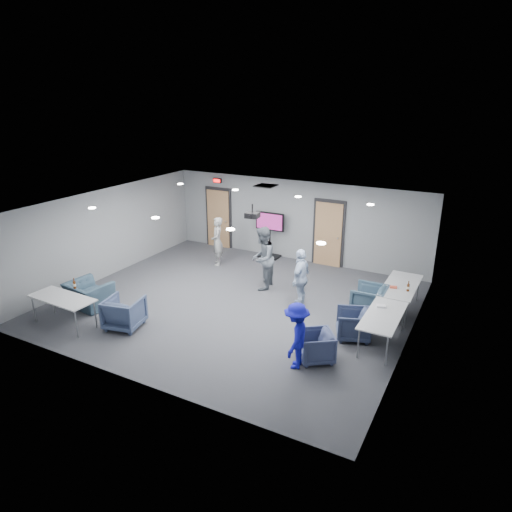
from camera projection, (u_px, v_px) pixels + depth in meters
The scene contains 29 objects.
floor at pixel (235, 303), 12.36m from camera, with size 9.00×9.00×0.00m, color #313338.
ceiling at pixel (233, 206), 11.45m from camera, with size 9.00×9.00×0.00m, color silver.
wall_back at pixel (295, 221), 15.23m from camera, with size 9.00×0.02×2.70m, color gray.
wall_front at pixel (126, 319), 8.58m from camera, with size 9.00×0.02×2.70m, color gray.
wall_left at pixel (107, 233), 13.89m from camera, with size 0.02×8.00×2.70m, color gray.
wall_right at pixel (412, 289), 9.91m from camera, with size 0.02×8.00×2.70m, color gray.
door_left at pixel (219, 218), 16.61m from camera, with size 1.06×0.17×2.24m.
door_right at pixel (328, 234), 14.75m from camera, with size 1.06×0.17×2.24m.
exit_sign at pixel (217, 181), 16.13m from camera, with size 0.32×0.08×0.16m.
hvac_diffuser at pixel (266, 186), 14.00m from camera, with size 0.60×0.60×0.03m, color black.
downlights at pixel (233, 206), 11.45m from camera, with size 6.18×3.78×0.02m.
person_a at pixel (217, 241), 14.90m from camera, with size 0.58×0.38×1.60m, color #989A98.
person_b at pixel (262, 258), 13.01m from camera, with size 0.89×0.70×1.84m, color slate.
person_c at pixel (301, 278), 11.91m from camera, with size 0.94×0.39×1.61m, color #ADC1DF.
person_d at pixel (296, 336), 9.27m from camera, with size 0.92×0.53×1.42m, color #1A1CAB.
chair_right_a at pixel (369, 300), 11.63m from camera, with size 0.82×0.84×0.77m, color #374D5F.
chair_right_b at pixel (353, 324), 10.50m from camera, with size 0.74×0.76×0.69m, color #333C58.
chair_right_c at pixel (316, 346), 9.62m from camera, with size 0.70×0.72×0.65m, color #3A4364.
chair_front_a at pixel (124, 313), 10.97m from camera, with size 0.82×0.84×0.77m, color #3D4A6A.
chair_front_b at pixel (89, 295), 12.03m from camera, with size 1.07×0.93×0.70m, color #34495A.
table_right_a at pixel (401, 286), 11.70m from camera, with size 0.80×1.93×0.73m.
table_right_b at pixel (383, 317), 10.12m from camera, with size 0.76×1.82×0.73m.
table_front_left at pixel (62, 299), 10.98m from camera, with size 1.74×0.78×0.73m.
bottle_front at pixel (74, 285), 11.44m from camera, with size 0.07×0.07×0.28m.
bottle_right at pixel (408, 287), 11.28m from camera, with size 0.07×0.07×0.27m.
snack_box at pixel (393, 287), 11.50m from camera, with size 0.18×0.12×0.04m, color #C84A32.
wrapper at pixel (381, 306), 10.47m from camera, with size 0.20×0.14×0.05m, color white.
tv_stand at pixel (270, 232), 15.53m from camera, with size 1.04×0.49×1.59m.
projector at pixel (252, 215), 11.75m from camera, with size 0.38×0.36×0.36m.
Camera 1 is at (5.76, -9.63, 5.36)m, focal length 32.00 mm.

